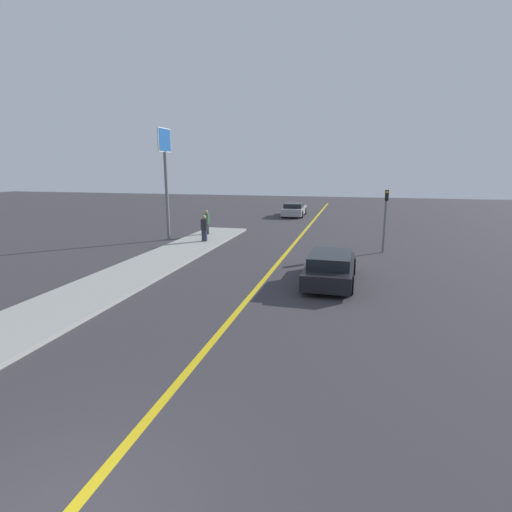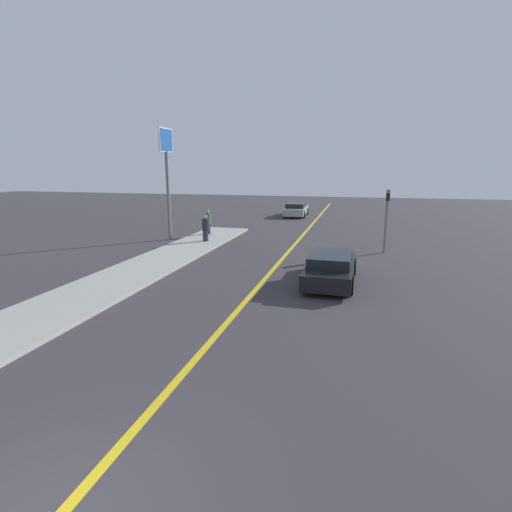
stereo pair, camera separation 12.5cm
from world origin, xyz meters
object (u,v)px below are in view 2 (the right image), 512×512
pedestrian_near_curb (205,228)px  pedestrian_mid_group (208,222)px  car_near_right_lane (330,268)px  traffic_light (387,214)px  roadside_sign (167,160)px  car_ahead_center (296,210)px

pedestrian_near_curb → pedestrian_mid_group: (-0.78, 2.41, 0.02)m
car_near_right_lane → traffic_light: 7.06m
traffic_light → roadside_sign: bearing=176.8°
pedestrian_near_curb → traffic_light: size_ratio=0.47×
car_near_right_lane → traffic_light: size_ratio=1.37×
car_ahead_center → traffic_light: 16.90m
pedestrian_near_curb → pedestrian_mid_group: bearing=107.9°
car_near_right_lane → car_ahead_center: same height
car_ahead_center → roadside_sign: size_ratio=0.70×
car_ahead_center → roadside_sign: 16.20m
pedestrian_mid_group → traffic_light: (11.07, -2.60, 1.16)m
pedestrian_near_curb → traffic_light: (10.30, -0.19, 1.18)m
traffic_light → pedestrian_near_curb: bearing=179.0°
car_ahead_center → pedestrian_near_curb: bearing=-103.3°
pedestrian_mid_group → car_near_right_lane: bearing=-46.2°
car_near_right_lane → pedestrian_mid_group: 12.57m
car_ahead_center → traffic_light: bearing=-66.3°
car_ahead_center → pedestrian_near_curb: 15.38m
car_near_right_lane → car_ahead_center: 22.23m
pedestrian_mid_group → roadside_sign: size_ratio=0.24×
traffic_light → roadside_sign: size_ratio=0.49×
roadside_sign → pedestrian_near_curb: bearing=-11.6°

